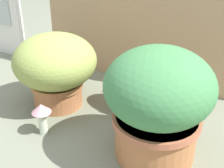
{
  "coord_description": "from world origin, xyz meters",
  "views": [
    {
      "loc": [
        0.68,
        -0.97,
        0.78
      ],
      "look_at": [
        0.16,
        0.05,
        0.18
      ],
      "focal_mm": 49.14,
      "sensor_mm": 36.0,
      "label": 1
    }
  ],
  "objects_px": {
    "grass_planter": "(55,67)",
    "cat": "(136,86)",
    "leafy_planter": "(158,101)",
    "mushroom_ornament_pink": "(42,113)"
  },
  "relations": [
    {
      "from": "cat",
      "to": "grass_planter",
      "type": "bearing_deg",
      "value": -160.22
    },
    {
      "from": "grass_planter",
      "to": "leafy_planter",
      "type": "bearing_deg",
      "value": -13.79
    },
    {
      "from": "leafy_planter",
      "to": "mushroom_ornament_pink",
      "type": "xyz_separation_m",
      "value": [
        -0.46,
        -0.09,
        -0.14
      ]
    },
    {
      "from": "cat",
      "to": "mushroom_ornament_pink",
      "type": "xyz_separation_m",
      "value": [
        -0.27,
        -0.35,
        -0.02
      ]
    },
    {
      "from": "leafy_planter",
      "to": "mushroom_ornament_pink",
      "type": "height_order",
      "value": "leafy_planter"
    },
    {
      "from": "leafy_planter",
      "to": "cat",
      "type": "relative_size",
      "value": 1.16
    },
    {
      "from": "cat",
      "to": "mushroom_ornament_pink",
      "type": "relative_size",
      "value": 2.64
    },
    {
      "from": "mushroom_ornament_pink",
      "to": "leafy_planter",
      "type": "bearing_deg",
      "value": 10.78
    },
    {
      "from": "grass_planter",
      "to": "cat",
      "type": "height_order",
      "value": "grass_planter"
    },
    {
      "from": "grass_planter",
      "to": "mushroom_ornament_pink",
      "type": "relative_size",
      "value": 2.72
    }
  ]
}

